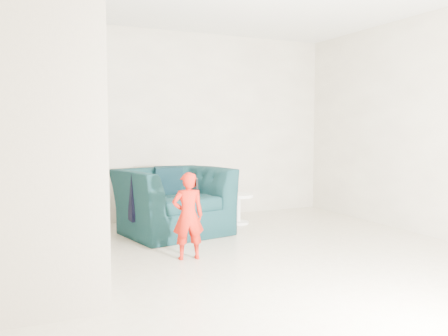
{
  "coord_description": "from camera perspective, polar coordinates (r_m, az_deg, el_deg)",
  "views": [
    {
      "loc": [
        -2.13,
        -3.8,
        1.3
      ],
      "look_at": [
        0.15,
        1.2,
        0.85
      ],
      "focal_mm": 38.0,
      "sensor_mm": 36.0,
      "label": 1
    }
  ],
  "objects": [
    {
      "name": "armchair",
      "position": [
        5.94,
        -6.13,
        -3.99
      ],
      "size": [
        1.44,
        1.32,
        0.81
      ],
      "primitive_type": "imported",
      "rotation": [
        0.0,
        0.0,
        0.19
      ],
      "color": "black",
      "rests_on": "floor"
    },
    {
      "name": "throw",
      "position": [
        5.75,
        -11.38,
        -3.29
      ],
      "size": [
        0.05,
        0.5,
        0.56
      ],
      "primitive_type": "cube",
      "color": "black",
      "rests_on": "armchair"
    },
    {
      "name": "staircase",
      "position": [
        4.36,
        -22.73,
        -0.32
      ],
      "size": [
        1.02,
        3.03,
        3.62
      ],
      "color": "#ADA089",
      "rests_on": "floor"
    },
    {
      "name": "floor",
      "position": [
        4.54,
        4.67,
        -11.96
      ],
      "size": [
        5.5,
        5.5,
        0.0
      ],
      "primitive_type": "plane",
      "color": "tan",
      "rests_on": "ground"
    },
    {
      "name": "cushion",
      "position": [
        6.2,
        -6.77,
        -1.4
      ],
      "size": [
        0.36,
        0.17,
        0.36
      ],
      "primitive_type": "cube",
      "rotation": [
        0.21,
        0.0,
        0.0
      ],
      "color": "black",
      "rests_on": "armchair"
    },
    {
      "name": "side_table",
      "position": [
        6.54,
        1.73,
        -4.33
      ],
      "size": [
        0.41,
        0.41,
        0.41
      ],
      "color": "white",
      "rests_on": "floor"
    },
    {
      "name": "toddler",
      "position": [
        4.76,
        -4.35,
        -5.76
      ],
      "size": [
        0.35,
        0.26,
        0.88
      ],
      "primitive_type": "imported",
      "rotation": [
        0.0,
        0.0,
        2.99
      ],
      "color": "#A2050E",
      "rests_on": "floor"
    },
    {
      "name": "back_wall",
      "position": [
        6.88,
        -6.53,
        5.07
      ],
      "size": [
        5.0,
        0.0,
        5.0
      ],
      "primitive_type": "plane",
      "rotation": [
        1.57,
        0.0,
        0.0
      ],
      "color": "#A59886",
      "rests_on": "floor"
    },
    {
      "name": "phone",
      "position": [
        4.68,
        -3.3,
        -1.91
      ],
      "size": [
        0.03,
        0.05,
        0.1
      ],
      "primitive_type": "cube",
      "rotation": [
        0.0,
        0.0,
        -0.24
      ],
      "color": "black",
      "rests_on": "toddler"
    }
  ]
}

